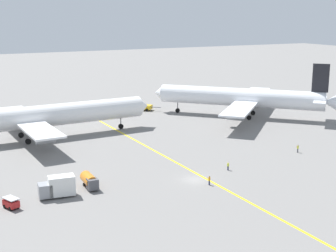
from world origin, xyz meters
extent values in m
plane|color=slate|center=(0.00, 0.00, 0.00)|extent=(600.00, 600.00, 0.00)
cube|color=yellow|center=(1.96, 10.00, 0.00)|extent=(2.47, 119.99, 0.01)
cylinder|color=white|center=(-18.15, 42.20, 5.48)|extent=(53.05, 7.55, 5.26)
cone|color=white|center=(9.46, 43.40, 5.48)|extent=(3.01, 4.96, 4.84)
cube|color=white|center=(-20.79, 42.09, 4.69)|extent=(8.06, 38.73, 0.44)
cylinder|color=#999EA3|center=(-19.32, 31.36, 2.89)|extent=(4.31, 2.78, 2.60)
cylinder|color=#999EA3|center=(-20.26, 52.90, 2.89)|extent=(4.31, 2.78, 2.60)
cylinder|color=slate|center=(-21.93, 45.44, 1.88)|extent=(0.28, 0.28, 2.46)
cylinder|color=black|center=(-21.93, 45.44, 0.65)|extent=(1.32, 0.61, 1.30)
cylinder|color=slate|center=(-21.64, 38.65, 1.88)|extent=(0.28, 0.28, 2.46)
cylinder|color=black|center=(-21.64, 38.65, 0.65)|extent=(1.32, 0.61, 1.30)
cylinder|color=slate|center=(2.98, 43.12, 1.88)|extent=(0.28, 0.28, 2.46)
cylinder|color=black|center=(2.98, 43.12, 0.65)|extent=(1.32, 0.61, 1.30)
cylinder|color=white|center=(39.25, 41.43, 5.73)|extent=(36.49, 37.57, 5.24)
cone|color=white|center=(22.06, 59.25, 5.73)|extent=(5.41, 5.36, 4.82)
cone|color=white|center=(56.31, 23.74, 5.73)|extent=(5.52, 5.50, 4.19)
cube|color=white|center=(40.89, 39.73, 4.94)|extent=(39.26, 38.18, 0.44)
cube|color=white|center=(54.57, 25.54, 6.25)|extent=(11.58, 11.33, 0.28)
cube|color=black|center=(54.37, 25.76, 12.21)|extent=(3.31, 3.42, 7.72)
cylinder|color=#999EA3|center=(49.94, 49.85, 3.14)|extent=(4.79, 4.83, 2.60)
cylinder|color=#999EA3|center=(30.45, 31.05, 3.14)|extent=(4.79, 4.83, 2.60)
cylinder|color=slate|center=(39.14, 36.65, 2.01)|extent=(0.28, 0.28, 2.72)
cylinder|color=black|center=(39.14, 36.65, 0.65)|extent=(1.30, 1.32, 1.30)
cylinder|color=slate|center=(44.03, 41.37, 2.01)|extent=(0.28, 0.28, 2.72)
cylinder|color=black|center=(44.03, 41.37, 0.65)|extent=(1.30, 1.32, 1.30)
cylinder|color=slate|center=(26.17, 55.00, 2.01)|extent=(0.28, 0.28, 2.72)
cylinder|color=black|center=(26.17, 55.00, 0.65)|extent=(1.30, 1.32, 1.30)
cube|color=gold|center=(17.94, 63.34, 1.07)|extent=(6.52, 6.47, 1.24)
cube|color=#333D47|center=(16.95, 64.31, 2.14)|extent=(3.23, 3.23, 0.90)
cylinder|color=#4C4C51|center=(21.34, 60.01, 1.19)|extent=(2.43, 2.38, 0.20)
sphere|color=orange|center=(16.95, 64.31, 2.77)|extent=(0.24, 0.24, 0.24)
cylinder|color=black|center=(15.32, 63.90, 0.45)|extent=(0.85, 0.84, 0.90)
cylinder|color=black|center=(17.33, 65.95, 0.45)|extent=(0.85, 0.84, 0.90)
cylinder|color=black|center=(18.56, 60.72, 0.45)|extent=(0.85, 0.84, 0.90)
cylinder|color=black|center=(20.57, 62.78, 0.45)|extent=(0.85, 0.84, 0.90)
cube|color=red|center=(-31.82, 1.60, 0.80)|extent=(2.39, 2.98, 1.00)
cube|color=#B2B2B7|center=(-31.82, 1.60, 1.65)|extent=(2.51, 3.13, 0.12)
cylinder|color=black|center=(-32.76, 2.02, 0.30)|extent=(0.42, 0.63, 0.60)
cylinder|color=black|center=(-31.46, 2.56, 0.30)|extent=(0.42, 0.63, 0.60)
cylinder|color=black|center=(-32.18, 0.64, 0.30)|extent=(0.42, 0.63, 0.60)
cylinder|color=black|center=(-30.89, 1.18, 0.30)|extent=(0.42, 0.63, 0.60)
cube|color=gray|center=(-26.12, 3.27, 1.40)|extent=(2.47, 2.64, 2.20)
cube|color=silver|center=(-23.50, 2.96, 1.90)|extent=(4.46, 2.88, 3.20)
cylinder|color=black|center=(-25.04, 2.44, 0.30)|extent=(0.62, 0.27, 0.60)
cylinder|color=black|center=(-24.87, 3.83, 0.30)|extent=(0.62, 0.27, 0.60)
cylinder|color=black|center=(-23.55, 2.26, 0.30)|extent=(0.62, 0.27, 0.60)
cylinder|color=black|center=(-23.38, 3.65, 0.30)|extent=(0.62, 0.27, 0.60)
cylinder|color=orange|center=(-18.15, 5.16, 1.40)|extent=(2.05, 4.03, 2.00)
cube|color=#4C4C51|center=(-18.18, 3.16, 1.20)|extent=(1.78, 1.82, 1.80)
cylinder|color=black|center=(-17.46, 4.40, 0.30)|extent=(0.21, 0.60, 0.60)
cylinder|color=black|center=(-18.86, 4.42, 0.30)|extent=(0.21, 0.60, 0.60)
cylinder|color=black|center=(-17.44, 5.90, 0.30)|extent=(0.21, 0.60, 0.60)
cylinder|color=black|center=(-18.84, 5.92, 0.30)|extent=(0.21, 0.60, 0.60)
cylinder|color=#4C4C51|center=(28.73, 5.09, 0.43)|extent=(0.28, 0.28, 0.86)
cylinder|color=#D1E02D|center=(28.73, 5.09, 1.16)|extent=(0.36, 0.36, 0.61)
sphere|color=brown|center=(28.73, 5.09, 1.58)|extent=(0.23, 0.23, 0.23)
cylinder|color=#F24C19|center=(28.44, 5.14, 1.28)|extent=(0.05, 0.05, 0.40)
cylinder|color=#2D3351|center=(8.48, 1.84, 0.40)|extent=(0.28, 0.28, 0.80)
cylinder|color=#D1E02D|center=(8.48, 1.84, 1.08)|extent=(0.36, 0.36, 0.57)
sphere|color=tan|center=(8.48, 1.84, 1.47)|extent=(0.22, 0.22, 0.22)
cylinder|color=#F24C19|center=(8.68, 2.06, 1.19)|extent=(0.05, 0.05, 0.40)
cylinder|color=#2D3351|center=(0.93, -3.52, 0.42)|extent=(0.28, 0.28, 0.84)
cylinder|color=orange|center=(0.93, -3.52, 1.14)|extent=(0.36, 0.36, 0.59)
sphere|color=brown|center=(0.93, -3.52, 1.55)|extent=(0.23, 0.23, 0.23)
cylinder|color=#F24C19|center=(0.67, -3.37, 1.26)|extent=(0.05, 0.05, 0.40)
camera|label=1|loc=(-42.52, -72.12, 29.49)|focal=52.14mm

